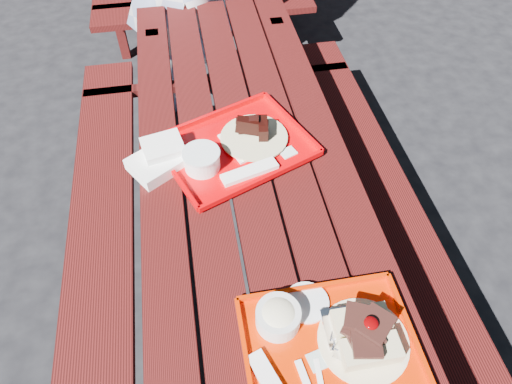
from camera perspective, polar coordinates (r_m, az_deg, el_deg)
ground at (r=2.18m, az=-0.70°, el=-10.95°), size 60.00×60.00×0.00m
picnic_table_near at (r=1.71m, az=-0.88°, el=-1.80°), size 1.41×2.40×0.75m
near_tray at (r=1.23m, az=9.05°, el=-17.30°), size 0.44×0.38×0.14m
far_tray at (r=1.62m, az=-2.69°, el=5.61°), size 0.60×0.54×0.08m
white_cloth at (r=1.60m, az=-11.81°, el=4.26°), size 0.24×0.23×0.08m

